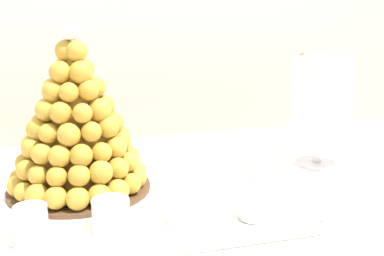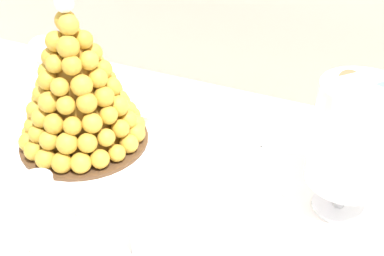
{
  "view_description": "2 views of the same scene",
  "coord_description": "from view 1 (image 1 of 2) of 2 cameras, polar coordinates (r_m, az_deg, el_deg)",
  "views": [
    {
      "loc": [
        -0.2,
        -0.85,
        1.15
      ],
      "look_at": [
        0.04,
        -0.03,
        0.93
      ],
      "focal_mm": 45.02,
      "sensor_mm": 36.0,
      "label": 1
    },
    {
      "loc": [
        0.4,
        -0.6,
        1.38
      ],
      "look_at": [
        0.09,
        0.05,
        0.91
      ],
      "focal_mm": 43.54,
      "sensor_mm": 36.0,
      "label": 2
    }
  ],
  "objects": [
    {
      "name": "dessert_cup_mid_right",
      "position": [
        0.82,
        -1.28,
        -9.4
      ],
      "size": [
        0.05,
        0.05,
        0.05
      ],
      "color": "silver",
      "rests_on": "serving_tray"
    },
    {
      "name": "dessert_cup_right",
      "position": [
        0.84,
        7.68,
        -8.71
      ],
      "size": [
        0.06,
        0.06,
        0.06
      ],
      "color": "silver",
      "rests_on": "serving_tray"
    },
    {
      "name": "macaron_goblet",
      "position": [
        1.13,
        14.99,
        3.48
      ],
      "size": [
        0.14,
        0.14,
        0.27
      ],
      "color": "white",
      "rests_on": "buffet_table"
    },
    {
      "name": "serving_tray",
      "position": [
        0.91,
        -10.64,
        -9.02
      ],
      "size": [
        0.67,
        0.42,
        0.02
      ],
      "color": "white",
      "rests_on": "buffet_table"
    },
    {
      "name": "dessert_cup_centre",
      "position": [
        0.8,
        -9.59,
        -10.23
      ],
      "size": [
        0.06,
        0.06,
        0.05
      ],
      "color": "silver",
      "rests_on": "serving_tray"
    },
    {
      "name": "buffet_table",
      "position": [
        0.99,
        -2.64,
        -12.93
      ],
      "size": [
        1.62,
        0.88,
        0.79
      ],
      "color": "brown",
      "rests_on": "ground_plane"
    },
    {
      "name": "croquembouche",
      "position": [
        0.94,
        -13.53,
        0.19
      ],
      "size": [
        0.28,
        0.28,
        0.33
      ],
      "color": "#4C331E",
      "rests_on": "serving_tray"
    },
    {
      "name": "dessert_cup_mid_left",
      "position": [
        0.79,
        -18.48,
        -10.94
      ],
      "size": [
        0.05,
        0.05,
        0.06
      ],
      "color": "silver",
      "rests_on": "serving_tray"
    }
  ]
}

